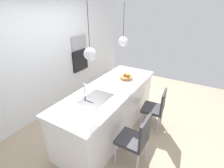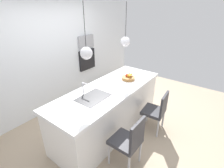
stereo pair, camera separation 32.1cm
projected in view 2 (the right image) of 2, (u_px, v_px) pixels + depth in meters
The scene contains 12 objects.
floor at pixel (109, 128), 3.57m from camera, with size 6.60×6.60×0.00m, color tan.
back_wall at pixel (53, 56), 3.90m from camera, with size 6.00×0.10×2.60m, color white.
kitchen_island at pixel (109, 109), 3.36m from camera, with size 2.53×0.90×0.95m.
sink_basin at pixel (93, 98), 2.85m from camera, with size 0.56×0.40×0.02m, color #2D2D30.
faucet at pixel (84, 86), 2.90m from camera, with size 0.02×0.17×0.22m.
fruit_bowl at pixel (128, 77), 3.51m from camera, with size 0.27×0.27×0.14m.
microwave at pixel (86, 42), 4.53m from camera, with size 0.54×0.08×0.34m, color #9E9EA3.
oven at pixel (87, 60), 4.74m from camera, with size 0.56×0.08×0.56m, color black.
chair_near at pixel (129, 140), 2.54m from camera, with size 0.41×0.44×0.92m.
chair_middle at pixel (157, 110), 3.31m from camera, with size 0.46×0.45×0.87m.
pendant_light_left at pixel (86, 53), 2.44m from camera, with size 0.18×0.18×0.78m.
pendant_light_right at pixel (125, 42), 3.20m from camera, with size 0.18×0.18×0.78m.
Camera 2 is at (-2.22, -1.74, 2.38)m, focal length 26.82 mm.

